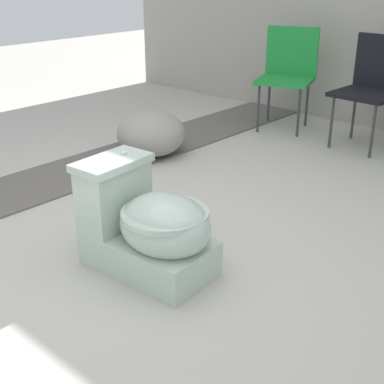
{
  "coord_description": "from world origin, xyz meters",
  "views": [
    {
      "loc": [
        1.74,
        -1.49,
        1.33
      ],
      "look_at": [
        0.13,
        0.29,
        0.3
      ],
      "focal_mm": 50.0,
      "sensor_mm": 36.0,
      "label": 1
    }
  ],
  "objects_px": {
    "boulder_near": "(151,134)",
    "folding_chair_left": "(288,67)",
    "folding_chair_middle": "(374,80)",
    "toilet": "(149,227)"
  },
  "relations": [
    {
      "from": "toilet",
      "to": "folding_chair_left",
      "type": "distance_m",
      "value": 2.62
    },
    {
      "from": "boulder_near",
      "to": "folding_chair_left",
      "type": "bearing_deg",
      "value": 76.78
    },
    {
      "from": "folding_chair_left",
      "to": "folding_chair_middle",
      "type": "bearing_deg",
      "value": 69.35
    },
    {
      "from": "folding_chair_left",
      "to": "toilet",
      "type": "bearing_deg",
      "value": -0.55
    },
    {
      "from": "folding_chair_left",
      "to": "boulder_near",
      "type": "relative_size",
      "value": 1.65
    },
    {
      "from": "folding_chair_middle",
      "to": "boulder_near",
      "type": "bearing_deg",
      "value": -37.18
    },
    {
      "from": "toilet",
      "to": "folding_chair_middle",
      "type": "height_order",
      "value": "folding_chair_middle"
    },
    {
      "from": "folding_chair_left",
      "to": "boulder_near",
      "type": "height_order",
      "value": "folding_chair_left"
    },
    {
      "from": "folding_chair_left",
      "to": "folding_chair_middle",
      "type": "xyz_separation_m",
      "value": [
        0.77,
        -0.01,
        0.0
      ]
    },
    {
      "from": "folding_chair_middle",
      "to": "boulder_near",
      "type": "xyz_separation_m",
      "value": [
        -1.08,
        -1.31,
        -0.35
      ]
    }
  ]
}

